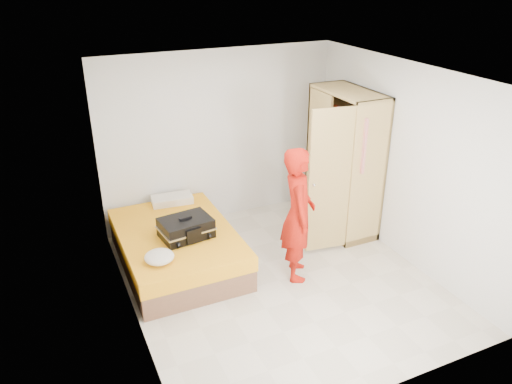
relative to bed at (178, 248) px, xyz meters
name	(u,v)px	position (x,y,z in m)	size (l,w,h in m)	color
room	(281,187)	(1.05, -0.90, 1.05)	(4.00, 4.02, 2.60)	beige
bed	(178,248)	(0.00, 0.00, 0.00)	(1.42, 2.02, 0.50)	brown
wardrobe	(343,167)	(2.50, -0.04, 0.75)	(1.17, 1.20, 2.10)	#E1B96E
person	(298,214)	(1.32, -0.85, 0.62)	(0.63, 0.41, 1.73)	red
suitcase	(186,228)	(0.08, -0.18, 0.37)	(0.70, 0.55, 0.28)	black
round_cushion	(159,257)	(-0.38, -0.62, 0.31)	(0.35, 0.35, 0.13)	silver
pillow	(172,199)	(0.19, 0.85, 0.30)	(0.58, 0.30, 0.11)	silver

